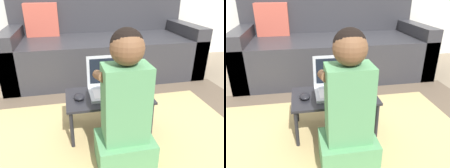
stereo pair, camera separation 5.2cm
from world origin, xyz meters
TOP-DOWN VIEW (x-y plane):
  - ground_plane at (0.00, 0.00)m, footprint 16.00×16.00m
  - area_rug at (-0.07, -0.07)m, footprint 2.58×1.75m
  - couch at (0.09, 1.32)m, footprint 2.11×0.95m
  - laptop_desk at (-0.07, 0.11)m, footprint 0.58×0.34m
  - laptop at (-0.06, 0.16)m, footprint 0.29×0.24m
  - computer_mouse at (-0.27, 0.10)m, footprint 0.07×0.09m
  - person_seated at (-0.05, -0.24)m, footprint 0.32×0.38m

SIDE VIEW (x-z plane):
  - ground_plane at x=0.00m, z-range 0.00..0.00m
  - area_rug at x=-0.07m, z-range 0.00..0.01m
  - laptop_desk at x=-0.07m, z-range 0.11..0.40m
  - computer_mouse at x=-0.27m, z-range 0.28..0.32m
  - couch at x=0.09m, z-range -0.15..0.76m
  - laptop at x=-0.06m, z-range 0.20..0.45m
  - person_seated at x=-0.05m, z-range -0.04..0.77m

